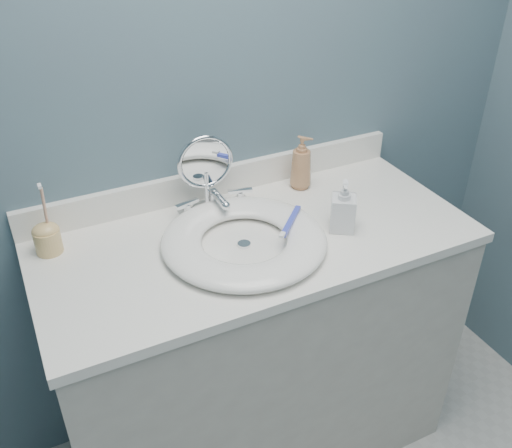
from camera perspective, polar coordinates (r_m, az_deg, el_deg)
back_wall at (r=1.67m, az=-4.28°, el=12.81°), size 2.20×0.02×2.40m
vanity_cabinet at (r=1.89m, az=-0.02°, el=-12.68°), size 1.20×0.55×0.85m
countertop at (r=1.60m, az=-0.03°, el=-1.61°), size 1.22×0.57×0.03m
backsplash at (r=1.77m, az=-3.77°, el=4.33°), size 1.22×0.02×0.09m
basin at (r=1.54m, az=-1.21°, el=-1.60°), size 0.45×0.45×0.04m
drain at (r=1.55m, az=-1.20°, el=-2.06°), size 0.04×0.04×0.01m
faucet at (r=1.69m, az=-4.04°, el=2.05°), size 0.25×0.13×0.07m
makeup_mirror at (r=1.65m, az=-5.06°, el=5.32°), size 0.17×0.09×0.24m
soap_bottle_amber at (r=1.79m, az=4.55°, el=6.16°), size 0.09×0.09×0.17m
soap_bottle_clear at (r=1.60m, az=8.74°, el=1.83°), size 0.10×0.10×0.15m
toothbrush_holder at (r=1.60m, az=-20.17°, el=-1.22°), size 0.07×0.07×0.20m
toothbrush_lying at (r=1.57m, az=3.44°, el=0.17°), size 0.13×0.13×0.02m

